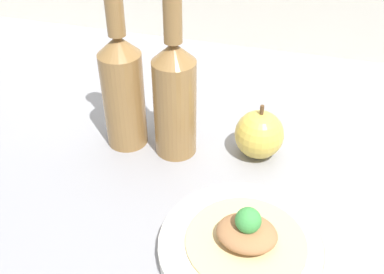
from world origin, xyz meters
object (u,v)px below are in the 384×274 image
(plated_food, at_px, (247,235))
(apple, at_px, (259,134))
(plate, at_px, (245,246))
(cider_bottle_left, at_px, (122,86))
(cider_bottle_right, at_px, (175,94))

(plated_food, height_order, apple, apple)
(plate, distance_m, cider_bottle_left, 0.31)
(plate, xyz_separation_m, plated_food, (0.00, -0.00, 0.02))
(plate, xyz_separation_m, apple, (-0.02, 0.21, 0.03))
(plated_food, height_order, cider_bottle_right, cider_bottle_right)
(cider_bottle_right, relative_size, apple, 3.07)
(apple, bearing_deg, plate, -84.88)
(cider_bottle_left, distance_m, apple, 0.23)
(plated_food, xyz_separation_m, cider_bottle_right, (-0.15, 0.18, 0.07))
(plated_food, distance_m, cider_bottle_right, 0.25)
(cider_bottle_right, bearing_deg, plated_food, -50.12)
(cider_bottle_left, bearing_deg, plated_food, -37.26)
(cider_bottle_left, distance_m, cider_bottle_right, 0.09)
(plated_food, bearing_deg, apple, 95.12)
(cider_bottle_left, height_order, apple, cider_bottle_left)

